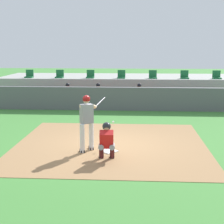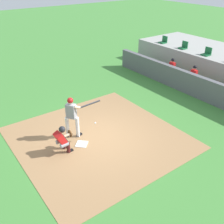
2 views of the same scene
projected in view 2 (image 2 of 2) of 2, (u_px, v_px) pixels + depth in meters
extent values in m
plane|color=#428438|center=(98.00, 138.00, 10.85)|extent=(80.00, 80.00, 0.00)
cube|color=#9E754C|center=(98.00, 138.00, 10.84)|extent=(6.40, 6.40, 0.01)
cube|color=white|center=(82.00, 144.00, 10.42)|extent=(0.62, 0.62, 0.02)
cylinder|color=silver|center=(67.00, 127.00, 10.70)|extent=(0.15, 0.15, 0.92)
cylinder|color=silver|center=(78.00, 127.00, 10.71)|extent=(0.15, 0.15, 0.92)
cube|color=gray|center=(71.00, 111.00, 10.34)|extent=(0.45, 0.41, 0.60)
sphere|color=beige|center=(70.00, 101.00, 10.13)|extent=(0.21, 0.21, 0.21)
sphere|color=maroon|center=(70.00, 101.00, 10.11)|extent=(0.24, 0.24, 0.24)
cylinder|color=beige|center=(73.00, 106.00, 10.27)|extent=(0.51, 0.43, 0.18)
cylinder|color=beige|center=(77.00, 107.00, 10.17)|extent=(0.16, 0.27, 0.17)
cylinder|color=#333338|center=(90.00, 104.00, 10.30)|extent=(0.30, 0.83, 0.24)
cube|color=black|center=(69.00, 135.00, 10.95)|extent=(0.20, 0.28, 0.09)
cube|color=black|center=(79.00, 135.00, 10.95)|extent=(0.20, 0.28, 0.09)
cylinder|color=gray|center=(60.00, 141.00, 9.93)|extent=(0.18, 0.33, 0.16)
cylinder|color=#4C1919|center=(64.00, 144.00, 10.11)|extent=(0.14, 0.14, 0.42)
cube|color=black|center=(66.00, 147.00, 10.23)|extent=(0.12, 0.25, 0.08)
cylinder|color=gray|center=(64.00, 145.00, 9.71)|extent=(0.18, 0.33, 0.16)
cylinder|color=#4C1919|center=(68.00, 148.00, 9.89)|extent=(0.14, 0.14, 0.42)
cube|color=black|center=(70.00, 151.00, 10.01)|extent=(0.12, 0.25, 0.08)
cube|color=red|center=(61.00, 139.00, 9.68)|extent=(0.42, 0.46, 0.57)
cube|color=#2D2D33|center=(63.00, 137.00, 9.75)|extent=(0.39, 0.27, 0.45)
sphere|color=tan|center=(62.00, 130.00, 9.56)|extent=(0.21, 0.21, 0.21)
sphere|color=#232328|center=(62.00, 129.00, 9.56)|extent=(0.25, 0.25, 0.25)
cylinder|color=tan|center=(65.00, 136.00, 9.83)|extent=(0.13, 0.45, 0.10)
ellipsoid|color=brown|center=(70.00, 133.00, 9.99)|extent=(0.29, 0.14, 0.30)
sphere|color=white|center=(95.00, 123.00, 10.27)|extent=(0.07, 0.07, 0.07)
cube|color=#59595E|center=(200.00, 87.00, 13.90)|extent=(13.00, 0.30, 1.20)
cube|color=olive|center=(210.00, 89.00, 14.60)|extent=(11.80, 0.44, 0.45)
cylinder|color=#939399|center=(168.00, 71.00, 16.46)|extent=(0.15, 0.40, 0.15)
cylinder|color=#939399|center=(165.00, 75.00, 16.49)|extent=(0.13, 0.13, 0.45)
cube|color=maroon|center=(164.00, 78.00, 16.55)|extent=(0.11, 0.24, 0.08)
cylinder|color=#939399|center=(171.00, 72.00, 16.28)|extent=(0.15, 0.40, 0.15)
cylinder|color=#939399|center=(168.00, 77.00, 16.30)|extent=(0.13, 0.13, 0.45)
cube|color=maroon|center=(167.00, 80.00, 16.37)|extent=(0.11, 0.24, 0.08)
cube|color=red|center=(172.00, 67.00, 16.35)|extent=(0.36, 0.22, 0.54)
sphere|color=#996B4C|center=(173.00, 60.00, 16.16)|extent=(0.20, 0.20, 0.20)
sphere|color=black|center=(173.00, 60.00, 16.14)|extent=(0.22, 0.22, 0.22)
cylinder|color=#996B4C|center=(168.00, 68.00, 16.47)|extent=(0.09, 0.41, 0.22)
cylinder|color=#996B4C|center=(173.00, 69.00, 16.19)|extent=(0.09, 0.41, 0.22)
cylinder|color=#939399|center=(189.00, 79.00, 15.28)|extent=(0.15, 0.40, 0.15)
cylinder|color=#939399|center=(186.00, 84.00, 15.30)|extent=(0.13, 0.13, 0.45)
cube|color=maroon|center=(185.00, 87.00, 15.37)|extent=(0.11, 0.24, 0.08)
cylinder|color=#939399|center=(192.00, 80.00, 15.09)|extent=(0.15, 0.40, 0.15)
cylinder|color=#939399|center=(190.00, 85.00, 15.12)|extent=(0.13, 0.13, 0.45)
cube|color=maroon|center=(188.00, 88.00, 15.18)|extent=(0.11, 0.24, 0.08)
cube|color=red|center=(194.00, 74.00, 15.17)|extent=(0.36, 0.22, 0.54)
sphere|color=tan|center=(195.00, 68.00, 14.98)|extent=(0.20, 0.20, 0.20)
sphere|color=black|center=(195.00, 67.00, 14.96)|extent=(0.22, 0.22, 0.22)
cylinder|color=tan|center=(189.00, 76.00, 15.29)|extent=(0.09, 0.41, 0.22)
cylinder|color=tan|center=(195.00, 78.00, 15.01)|extent=(0.09, 0.41, 0.22)
cylinder|color=#939399|center=(223.00, 92.00, 13.70)|extent=(0.15, 0.40, 0.15)
cylinder|color=#939399|center=(219.00, 97.00, 13.72)|extent=(0.13, 0.13, 0.45)
cube|color=maroon|center=(218.00, 101.00, 13.79)|extent=(0.11, 0.24, 0.08)
cylinder|color=#939399|center=(224.00, 99.00, 13.54)|extent=(0.13, 0.13, 0.45)
cube|color=maroon|center=(223.00, 102.00, 13.60)|extent=(0.11, 0.24, 0.08)
cylinder|color=brown|center=(223.00, 88.00, 13.71)|extent=(0.09, 0.41, 0.22)
cube|color=#196033|center=(163.00, 43.00, 18.87)|extent=(0.46, 0.46, 0.08)
cube|color=#196033|center=(165.00, 39.00, 18.85)|extent=(0.46, 0.06, 0.40)
cube|color=#196033|center=(183.00, 48.00, 17.55)|extent=(0.46, 0.46, 0.08)
cube|color=#196033|center=(185.00, 44.00, 17.54)|extent=(0.46, 0.06, 0.40)
cube|color=#196033|center=(206.00, 55.00, 16.24)|extent=(0.46, 0.46, 0.08)
cube|color=#196033|center=(209.00, 50.00, 16.23)|extent=(0.46, 0.06, 0.40)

